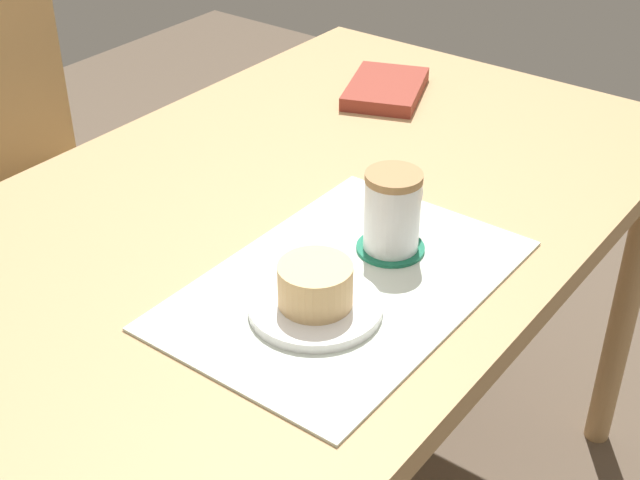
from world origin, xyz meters
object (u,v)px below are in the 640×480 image
object	(u,v)px
pastry_plate	(315,307)
pastry	(315,285)
coffee_mug	(394,210)
small_book	(386,89)
wooden_chair	(23,198)
dining_table	(275,261)

from	to	relation	value
pastry_plate	pastry	xyz separation A→B (m)	(0.00, 0.00, 0.03)
pastry	coffee_mug	distance (m)	0.17
pastry_plate	small_book	world-z (taller)	small_book
coffee_mug	pastry_plate	bearing A→B (deg)	-179.40
wooden_chair	small_book	distance (m)	0.76
wooden_chair	coffee_mug	distance (m)	0.95
pastry_plate	pastry	distance (m)	0.03
dining_table	pastry	xyz separation A→B (m)	(-0.14, -0.18, 0.11)
dining_table	coffee_mug	size ratio (longest dim) A/B	12.90
wooden_chair	pastry	xyz separation A→B (m)	(-0.21, -0.89, 0.29)
pastry_plate	dining_table	bearing A→B (deg)	51.83
wooden_chair	small_book	bearing A→B (deg)	128.69
dining_table	small_book	bearing A→B (deg)	13.76
coffee_mug	small_book	bearing A→B (deg)	34.32
wooden_chair	pastry_plate	size ratio (longest dim) A/B	5.31
coffee_mug	small_book	size ratio (longest dim) A/B	0.59
dining_table	small_book	size ratio (longest dim) A/B	7.62
dining_table	wooden_chair	xyz separation A→B (m)	(0.07, 0.72, -0.18)
pastry	small_book	xyz separation A→B (m)	(0.58, 0.29, -0.03)
pastry	pastry_plate	bearing A→B (deg)	0.00
pastry	coffee_mug	xyz separation A→B (m)	(0.17, 0.00, 0.02)
dining_table	coffee_mug	xyz separation A→B (m)	(0.03, -0.18, 0.13)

